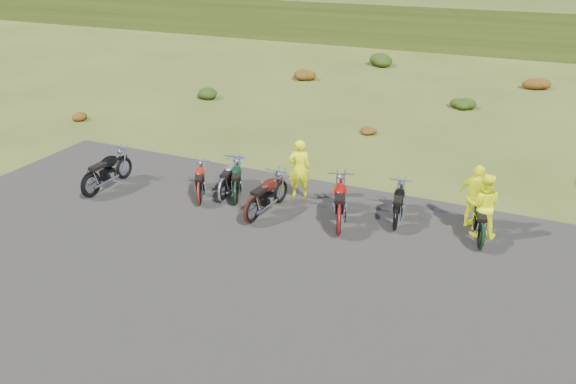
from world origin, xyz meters
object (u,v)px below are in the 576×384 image
at_px(motorcycle_7, 479,250).
at_px(motorcycle_0, 93,198).
at_px(motorcycle_3, 223,202).
at_px(person_middle, 299,170).

bearing_deg(motorcycle_7, motorcycle_0, 85.49).
distance_m(motorcycle_0, motorcycle_3, 3.96).
relative_size(motorcycle_0, motorcycle_3, 1.14).
bearing_deg(person_middle, motorcycle_0, -2.29).
height_order(motorcycle_3, person_middle, person_middle).
xyz_separation_m(motorcycle_3, motorcycle_7, (7.26, 0.17, 0.00)).
distance_m(motorcycle_0, motorcycle_7, 11.08).
xyz_separation_m(motorcycle_0, person_middle, (5.64, 2.57, 0.89)).
height_order(motorcycle_7, person_middle, person_middle).
relative_size(motorcycle_3, motorcycle_7, 1.00).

